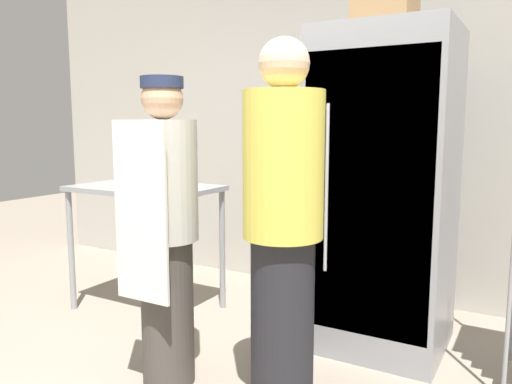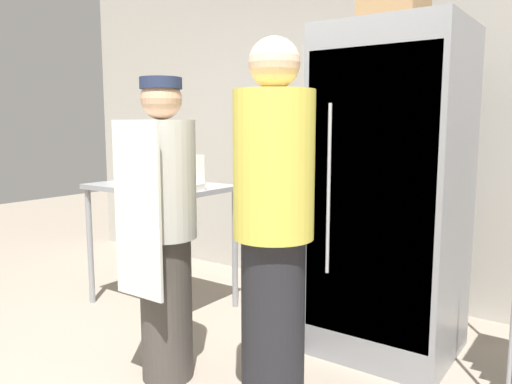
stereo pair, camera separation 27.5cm
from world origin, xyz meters
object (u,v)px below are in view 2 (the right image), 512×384
(blender_pitcher, at_px, (179,166))
(person_baker, at_px, (164,227))
(donut_box, at_px, (182,184))
(cardboard_storage_box, at_px, (394,5))
(person_customer, at_px, (273,228))
(refrigerator, at_px, (391,194))

(blender_pitcher, distance_m, person_baker, 1.25)
(donut_box, distance_m, cardboard_storage_box, 1.74)
(blender_pitcher, relative_size, person_customer, 0.17)
(blender_pitcher, relative_size, cardboard_storage_box, 0.87)
(refrigerator, relative_size, donut_box, 7.71)
(donut_box, bearing_deg, cardboard_storage_box, 18.57)
(person_customer, bearing_deg, refrigerator, 78.33)
(blender_pitcher, height_order, person_baker, person_baker)
(person_customer, bearing_deg, blender_pitcher, 149.13)
(refrigerator, xyz_separation_m, cardboard_storage_box, (-0.03, 0.03, 1.09))
(donut_box, relative_size, cardboard_storage_box, 0.74)
(blender_pitcher, xyz_separation_m, person_baker, (0.79, -0.94, -0.22))
(refrigerator, xyz_separation_m, person_baker, (-0.85, -1.04, -0.13))
(refrigerator, bearing_deg, person_baker, -129.46)
(donut_box, height_order, person_baker, person_baker)
(blender_pitcher, bearing_deg, person_customer, -30.87)
(blender_pitcher, xyz_separation_m, cardboard_storage_box, (1.62, 0.13, 1.00))
(person_baker, height_order, person_customer, person_customer)
(donut_box, distance_m, person_baker, 0.80)
(person_baker, bearing_deg, person_customer, 6.27)
(blender_pitcher, bearing_deg, donut_box, -43.22)
(person_baker, bearing_deg, blender_pitcher, 130.26)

